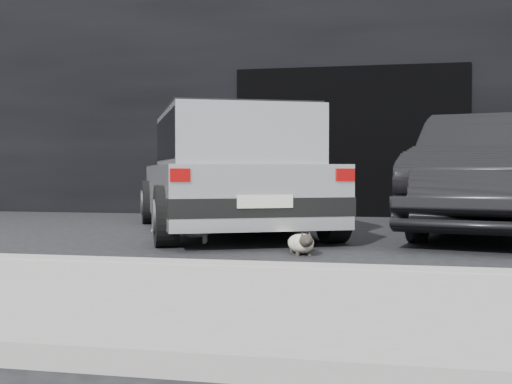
% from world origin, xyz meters
% --- Properties ---
extents(ground, '(80.00, 80.00, 0.00)m').
position_xyz_m(ground, '(0.00, 0.00, 0.00)').
color(ground, black).
rests_on(ground, ground).
extents(building_facade, '(34.00, 4.00, 5.00)m').
position_xyz_m(building_facade, '(1.00, 6.00, 2.50)').
color(building_facade, black).
rests_on(building_facade, ground).
extents(garage_opening, '(4.00, 0.10, 2.60)m').
position_xyz_m(garage_opening, '(1.00, 3.99, 1.30)').
color(garage_opening, black).
rests_on(garage_opening, ground).
extents(curb, '(18.00, 0.25, 0.12)m').
position_xyz_m(curb, '(1.00, -2.60, 0.06)').
color(curb, gray).
rests_on(curb, ground).
extents(sidewalk, '(18.00, 2.20, 0.11)m').
position_xyz_m(sidewalk, '(1.00, -3.80, 0.06)').
color(sidewalk, gray).
rests_on(sidewalk, ground).
extents(silver_hatchback, '(3.49, 4.68, 1.58)m').
position_xyz_m(silver_hatchback, '(-0.37, 0.82, 0.86)').
color(silver_hatchback, silver).
rests_on(silver_hatchback, ground).
extents(second_car, '(2.62, 4.91, 1.54)m').
position_xyz_m(second_car, '(2.97, 1.28, 0.77)').
color(second_car, black).
rests_on(second_car, ground).
extents(cat_siamese, '(0.38, 0.65, 0.24)m').
position_xyz_m(cat_siamese, '(0.84, -1.16, 0.11)').
color(cat_siamese, beige).
rests_on(cat_siamese, ground).
extents(cat_white, '(0.79, 0.36, 0.37)m').
position_xyz_m(cat_white, '(-0.46, -0.41, 0.18)').
color(cat_white, white).
rests_on(cat_white, ground).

